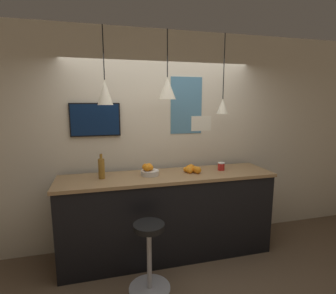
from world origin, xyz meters
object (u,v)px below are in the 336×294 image
(fruit_bowl, at_px, (149,170))
(mounted_tv, at_px, (95,120))
(bar_stool, at_px, (149,251))
(spread_jar, at_px, (221,166))
(juice_bottle, at_px, (101,168))

(fruit_bowl, distance_m, mounted_tv, 0.93)
(bar_stool, bearing_deg, fruit_bowl, 78.92)
(bar_stool, relative_size, fruit_bowl, 3.33)
(spread_jar, bearing_deg, juice_bottle, 180.00)
(juice_bottle, xyz_separation_m, spread_jar, (1.54, -0.00, -0.08))
(juice_bottle, bearing_deg, spread_jar, -0.00)
(juice_bottle, height_order, spread_jar, juice_bottle)
(juice_bottle, relative_size, spread_jar, 2.94)
(fruit_bowl, bearing_deg, bar_stool, -101.08)
(bar_stool, xyz_separation_m, fruit_bowl, (0.12, 0.62, 0.70))
(bar_stool, relative_size, mounted_tv, 1.20)
(bar_stool, distance_m, fruit_bowl, 0.95)
(bar_stool, bearing_deg, juice_bottle, 125.63)
(fruit_bowl, bearing_deg, juice_bottle, -179.95)
(bar_stool, distance_m, spread_jar, 1.44)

